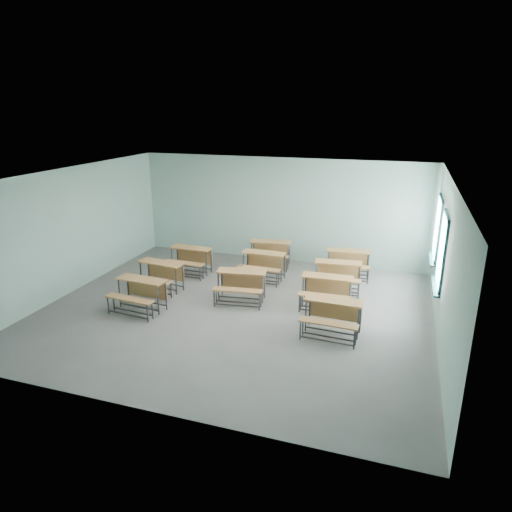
# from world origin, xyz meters

# --- Properties ---
(room) EXTENTS (9.04, 8.04, 3.24)m
(room) POSITION_xyz_m (0.08, 0.03, 1.60)
(room) COLOR slate
(room) RESTS_ON ground
(desk_unit_r0c0) EXTENTS (1.29, 0.93, 0.76)m
(desk_unit_r0c0) POSITION_xyz_m (-2.17, -0.70, 0.51)
(desk_unit_r0c0) COLOR #A06C3A
(desk_unit_r0c0) RESTS_ON ground
(desk_unit_r0c2) EXTENTS (1.25, 0.87, 0.76)m
(desk_unit_r0c2) POSITION_xyz_m (2.37, -0.50, 0.51)
(desk_unit_r0c2) COLOR #A06C3A
(desk_unit_r0c2) RESTS_ON ground
(desk_unit_r1c0) EXTENTS (1.30, 0.95, 0.76)m
(desk_unit_r1c0) POSITION_xyz_m (-2.34, 0.53, 0.51)
(desk_unit_r1c0) COLOR #A06C3A
(desk_unit_r1c0) RESTS_ON ground
(desk_unit_r1c1) EXTENTS (1.31, 0.97, 0.76)m
(desk_unit_r1c1) POSITION_xyz_m (-0.07, 0.56, 0.51)
(desk_unit_r1c1) COLOR #A06C3A
(desk_unit_r1c1) RESTS_ON ground
(desk_unit_r1c2) EXTENTS (1.24, 0.85, 0.76)m
(desk_unit_r1c2) POSITION_xyz_m (2.01, 0.85, 0.51)
(desk_unit_r1c2) COLOR #A06C3A
(desk_unit_r1c2) RESTS_ON ground
(desk_unit_r2c0) EXTENTS (1.24, 0.85, 0.76)m
(desk_unit_r2c0) POSITION_xyz_m (-2.15, 1.95, 0.51)
(desk_unit_r2c0) COLOR #A06C3A
(desk_unit_r2c0) RESTS_ON ground
(desk_unit_r2c1) EXTENTS (1.24, 0.85, 0.76)m
(desk_unit_r2c1) POSITION_xyz_m (0.00, 2.17, 0.51)
(desk_unit_r2c1) COLOR #A06C3A
(desk_unit_r2c1) RESTS_ON ground
(desk_unit_r2c2) EXTENTS (1.29, 0.94, 0.76)m
(desk_unit_r2c2) POSITION_xyz_m (2.12, 2.00, 0.51)
(desk_unit_r2c2) COLOR #A06C3A
(desk_unit_r2c2) RESTS_ON ground
(desk_unit_r3c1) EXTENTS (1.32, 0.98, 0.76)m
(desk_unit_r3c1) POSITION_xyz_m (-0.12, 3.29, 0.51)
(desk_unit_r3c1) COLOR #A06C3A
(desk_unit_r3c1) RESTS_ON ground
(desk_unit_r3c2) EXTENTS (1.29, 0.93, 0.76)m
(desk_unit_r3c2) POSITION_xyz_m (2.25, 3.11, 0.51)
(desk_unit_r3c2) COLOR #A06C3A
(desk_unit_r3c2) RESTS_ON ground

